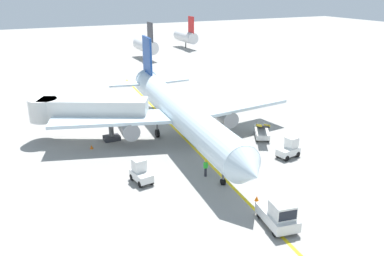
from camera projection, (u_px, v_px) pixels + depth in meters
ground_plane at (229, 188)px, 35.42m from camera, size 300.00×300.00×0.00m
taxi_line_yellow at (210, 165)px, 40.00m from camera, size 7.06×79.74×0.01m
airliner at (179, 111)px, 45.48m from camera, size 28.51×35.34×10.10m
jet_bridge at (82, 110)px, 45.20m from camera, size 12.63×8.04×4.85m
pushback_tug at (279, 215)px, 29.49m from camera, size 2.42×3.84×2.20m
baggage_tug_near_wing at (141, 172)px, 36.29m from camera, size 1.64×2.56×2.10m
baggage_tug_by_cargo_door at (289, 149)px, 41.50m from camera, size 2.60×1.72×2.10m
belt_loader_forward_hold at (262, 131)px, 46.78m from camera, size 3.50×4.99×2.59m
ground_crew_marshaller at (206, 167)px, 37.30m from camera, size 0.36×0.24×1.70m
safety_cone_nose_left at (257, 198)px, 33.28m from camera, size 0.36×0.36×0.44m
safety_cone_nose_right at (190, 120)px, 52.23m from camera, size 0.36×0.36×0.44m
safety_cone_wingtip_left at (91, 147)px, 43.79m from camera, size 0.36×0.36×0.44m
distant_aircraft_far_left at (146, 45)px, 95.25m from camera, size 3.00×10.10×8.80m
distant_aircraft_mid_left at (186, 36)px, 111.41m from camera, size 3.00×10.10×8.80m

